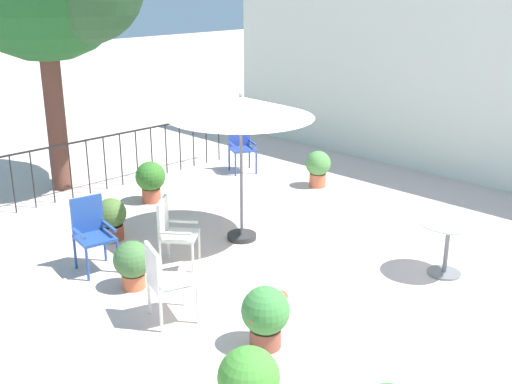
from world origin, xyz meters
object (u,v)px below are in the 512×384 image
Objects in this scene: patio_chair_0 at (241,145)px; potted_plant_4 at (111,217)px; patio_chair_1 at (173,229)px; patio_chair_3 at (164,278)px; patio_chair_2 at (92,229)px; patio_umbrella_0 at (241,109)px; potted_plant_5 at (249,381)px; potted_plant_6 at (150,179)px; cafe_table_0 at (448,238)px; potted_plant_3 at (132,262)px; potted_plant_2 at (266,314)px; potted_plant_1 at (318,167)px.

patio_chair_0 reaches higher than potted_plant_4.
patio_chair_1 reaches higher than patio_chair_3.
patio_umbrella_0 is at bearing 71.89° from patio_chair_2.
patio_chair_3 is at bearing 164.65° from potted_plant_5.
cafe_table_0 is at bearing 11.72° from potted_plant_6.
patio_chair_1 reaches higher than cafe_table_0.
patio_umbrella_0 reaches higher than potted_plant_3.
potted_plant_4 is (-1.54, 0.68, -0.00)m from potted_plant_3.
cafe_table_0 is 1.16× the size of potted_plant_2.
potted_plant_2 is 0.95× the size of potted_plant_6.
potted_plant_5 is (1.89, -0.52, -0.14)m from patio_chair_3.
patio_chair_3 reaches higher than cafe_table_0.
patio_chair_0 is at bearing 107.10° from potted_plant_4.
potted_plant_2 is (2.31, -0.57, -0.14)m from patio_chair_1.
potted_plant_6 is at bearing 127.48° from patio_chair_2.
potted_plant_3 is (0.18, -0.79, -0.17)m from patio_chair_1.
patio_chair_1 is at bearing 138.63° from patio_chair_3.
potted_plant_3 is at bearing 165.87° from potted_plant_5.
patio_chair_3 is (1.12, -0.98, 0.00)m from patio_chair_1.
patio_chair_1 reaches higher than potted_plant_3.
patio_chair_2 is at bearing -88.72° from potted_plant_1.
patio_chair_2 is (-0.67, -0.83, 0.04)m from patio_chair_1.
potted_plant_1 is at bearing 154.88° from cafe_table_0.
potted_plant_2 is 1.09× the size of potted_plant_3.
cafe_table_0 is 5.21m from potted_plant_6.
patio_chair_1 is at bearing -90.98° from patio_umbrella_0.
patio_umbrella_0 is at bearing 137.03° from potted_plant_5.
potted_plant_4 is (-2.47, 0.88, -0.18)m from patio_chair_3.
patio_umbrella_0 is 3.22× the size of potted_plant_2.
potted_plant_3 is at bearing 2.83° from patio_chair_2.
patio_chair_1 is 0.83m from potted_plant_3.
patio_umbrella_0 reaches higher than potted_plant_6.
potted_plant_5 is at bearing -26.57° from patio_chair_1.
patio_chair_2 is at bearing -46.69° from potted_plant_4.
potted_plant_6 is at bearing 124.06° from potted_plant_4.
patio_umbrella_0 is 3.06× the size of potted_plant_6.
cafe_table_0 is at bearing 80.60° from potted_plant_2.
potted_plant_4 is 0.89× the size of potted_plant_6.
patio_chair_0 is 4.50m from patio_chair_1.
patio_chair_1 is at bearing 51.29° from patio_chair_2.
potted_plant_3 is at bearing -58.96° from patio_chair_0.
patio_chair_1 is 1.49× the size of potted_plant_3.
patio_chair_0 is 2.43m from potted_plant_6.
potted_plant_1 is at bearing 110.69° from patio_chair_3.
cafe_table_0 is 2.97m from potted_plant_2.
cafe_table_0 is 0.85× the size of patio_chair_1.
patio_umbrella_0 is at bearing 141.11° from potted_plant_2.
potted_plant_4 is at bearing 162.26° from potted_plant_5.
potted_plant_5 is (0.70, -0.93, 0.01)m from potted_plant_2.
patio_chair_2 is 4.87m from potted_plant_1.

